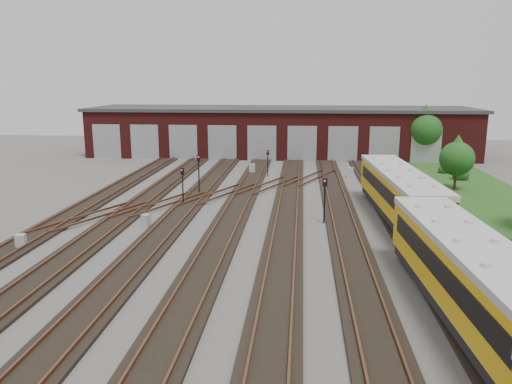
{
  "coord_description": "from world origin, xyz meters",
  "views": [
    {
      "loc": [
        3.0,
        -27.88,
        9.85
      ],
      "look_at": [
        -0.23,
        7.04,
        2.0
      ],
      "focal_mm": 35.0,
      "sensor_mm": 36.0,
      "label": 1
    }
  ],
  "objects": [
    {
      "name": "tree_1",
      "position": [
        17.03,
        18.37,
        3.3
      ],
      "size": [
        3.1,
        3.1,
        5.13
      ],
      "color": "#372219",
      "rests_on": "ground"
    },
    {
      "name": "tree_0",
      "position": [
        17.94,
        35.0,
        4.56
      ],
      "size": [
        4.29,
        4.29,
        7.1
      ],
      "color": "#372219",
      "rests_on": "ground"
    },
    {
      "name": "maintenance_shed",
      "position": [
        -0.01,
        39.97,
        3.2
      ],
      "size": [
        51.0,
        12.5,
        6.35
      ],
      "color": "#4D1313",
      "rests_on": "ground"
    },
    {
      "name": "signal_mast_3",
      "position": [
        4.65,
        6.32,
        2.09
      ],
      "size": [
        0.32,
        0.31,
        3.24
      ],
      "rotation": [
        0.0,
        0.0,
        -0.28
      ],
      "color": "black",
      "rests_on": "ground"
    },
    {
      "name": "signal_mast_0",
      "position": [
        -6.49,
        10.63,
        1.95
      ],
      "size": [
        0.29,
        0.28,
        3.03
      ],
      "rotation": [
        0.0,
        0.0,
        -0.35
      ],
      "color": "black",
      "rests_on": "ground"
    },
    {
      "name": "relay_cabinet_2",
      "position": [
        -7.58,
        4.26,
        0.44
      ],
      "size": [
        0.66,
        0.61,
        0.89
      ],
      "primitive_type": "cube",
      "rotation": [
        0.0,
        0.0,
        -0.39
      ],
      "color": "#9C9EA1",
      "rests_on": "ground"
    },
    {
      "name": "ground",
      "position": [
        0.0,
        0.0,
        0.0
      ],
      "size": [
        120.0,
        120.0,
        0.0
      ],
      "primitive_type": "plane",
      "color": "#474542",
      "rests_on": "ground"
    },
    {
      "name": "metro_train",
      "position": [
        10.0,
        -8.26,
        2.0
      ],
      "size": [
        3.69,
        47.89,
        3.26
      ],
      "rotation": [
        0.0,
        0.0,
        0.05
      ],
      "color": "black",
      "rests_on": "ground"
    },
    {
      "name": "relay_cabinet_1",
      "position": [
        -2.35,
        25.01,
        0.54
      ],
      "size": [
        0.72,
        0.63,
        1.07
      ],
      "primitive_type": "cube",
      "rotation": [
        0.0,
        0.0,
        0.15
      ],
      "color": "#9C9EA1",
      "rests_on": "ground"
    },
    {
      "name": "relay_cabinet_3",
      "position": [
        8.08,
        23.8,
        0.51
      ],
      "size": [
        0.66,
        0.56,
        1.02
      ],
      "primitive_type": "cube",
      "rotation": [
        0.0,
        0.0,
        -0.09
      ],
      "color": "#9C9EA1",
      "rests_on": "ground"
    },
    {
      "name": "track_network",
      "position": [
        -0.17,
        0.59,
        0.11
      ],
      "size": [
        30.4,
        70.0,
        0.33
      ],
      "color": "black",
      "rests_on": "ground"
    },
    {
      "name": "signal_mast_2",
      "position": [
        -0.53,
        23.6,
        1.78
      ],
      "size": [
        0.28,
        0.26,
        2.76
      ],
      "rotation": [
        0.0,
        0.0,
        -0.39
      ],
      "color": "black",
      "rests_on": "ground"
    },
    {
      "name": "signal_mast_1",
      "position": [
        -6.02,
        14.76,
        2.24
      ],
      "size": [
        0.3,
        0.28,
        3.49
      ],
      "rotation": [
        0.0,
        0.0,
        0.13
      ],
      "color": "black",
      "rests_on": "ground"
    },
    {
      "name": "bush_2",
      "position": [
        18.39,
        27.01,
        0.58
      ],
      "size": [
        1.17,
        1.17,
        1.17
      ],
      "primitive_type": "sphere",
      "color": "#164915",
      "rests_on": "ground"
    },
    {
      "name": "bush_1",
      "position": [
        19.1,
        23.48,
        0.84
      ],
      "size": [
        1.68,
        1.68,
        1.68
      ],
      "primitive_type": "sphere",
      "color": "#164915",
      "rests_on": "ground"
    },
    {
      "name": "relay_cabinet_0",
      "position": [
        -13.6,
        -0.93,
        0.46
      ],
      "size": [
        0.62,
        0.55,
        0.91
      ],
      "primitive_type": "cube",
      "rotation": [
        0.0,
        0.0,
        0.19
      ],
      "color": "#9C9EA1",
      "rests_on": "ground"
    },
    {
      "name": "relay_cabinet_4",
      "position": [
        13.14,
        22.29,
        0.48
      ],
      "size": [
        0.71,
        0.65,
        0.96
      ],
      "primitive_type": "cube",
      "rotation": [
        0.0,
        0.0,
        -0.35
      ],
      "color": "#9C9EA1",
      "rests_on": "ground"
    }
  ]
}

